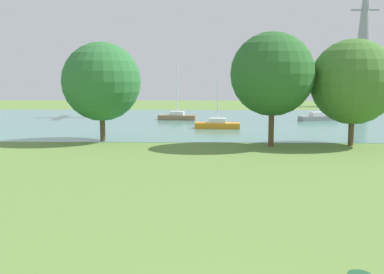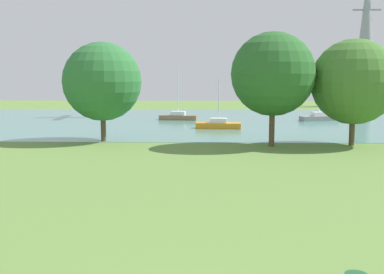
% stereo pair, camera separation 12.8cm
% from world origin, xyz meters
% --- Properties ---
extents(ground_plane, '(160.00, 160.00, 0.00)m').
position_xyz_m(ground_plane, '(0.00, 22.00, 0.00)').
color(ground_plane, olive).
extents(water_surface, '(140.00, 40.00, 0.02)m').
position_xyz_m(water_surface, '(0.00, 50.00, 0.01)').
color(water_surface, slate).
rests_on(water_surface, ground).
extents(sailboat_yellow, '(4.99, 2.34, 7.86)m').
position_xyz_m(sailboat_yellow, '(19.80, 58.01, 0.47)').
color(sailboat_yellow, yellow).
rests_on(sailboat_yellow, water_surface).
extents(sailboat_brown, '(4.92, 1.94, 7.06)m').
position_xyz_m(sailboat_brown, '(-3.35, 51.27, 0.46)').
color(sailboat_brown, brown).
rests_on(sailboat_brown, water_surface).
extents(sailboat_gray, '(5.03, 2.76, 6.62)m').
position_xyz_m(sailboat_gray, '(14.50, 50.54, 0.46)').
color(sailboat_gray, gray).
rests_on(sailboat_gray, water_surface).
extents(sailboat_orange, '(4.90, 1.86, 5.25)m').
position_xyz_m(sailboat_orange, '(1.60, 41.16, 0.44)').
color(sailboat_orange, orange).
rests_on(sailboat_orange, water_surface).
extents(tree_east_far, '(6.70, 6.70, 8.46)m').
position_xyz_m(tree_east_far, '(-8.55, 30.80, 5.10)').
color(tree_east_far, brown).
rests_on(tree_east_far, ground).
extents(tree_west_far, '(6.60, 6.60, 9.03)m').
position_xyz_m(tree_west_far, '(5.52, 28.17, 5.72)').
color(tree_west_far, brown).
rests_on(tree_west_far, ground).
extents(tree_east_near, '(6.79, 6.79, 8.51)m').
position_xyz_m(tree_east_near, '(12.02, 28.76, 5.11)').
color(tree_east_near, brown).
rests_on(tree_east_near, ground).
extents(electricity_pylon, '(6.40, 4.40, 26.12)m').
position_xyz_m(electricity_pylon, '(29.99, 81.63, 13.07)').
color(electricity_pylon, gray).
rests_on(electricity_pylon, ground).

